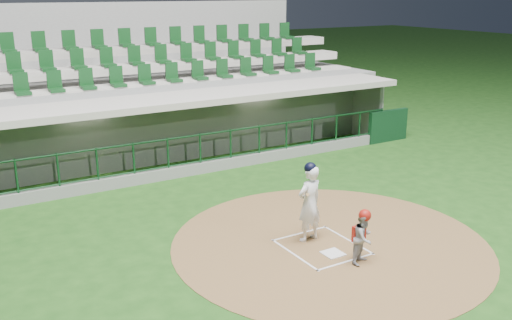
# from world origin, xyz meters

# --- Properties ---
(ground) EXTENTS (120.00, 120.00, 0.00)m
(ground) POSITION_xyz_m (0.00, 0.00, 0.00)
(ground) COLOR #184112
(ground) RESTS_ON ground
(dirt_circle) EXTENTS (7.20, 7.20, 0.01)m
(dirt_circle) POSITION_xyz_m (0.30, -0.20, 0.01)
(dirt_circle) COLOR brown
(dirt_circle) RESTS_ON ground
(home_plate) EXTENTS (0.43, 0.43, 0.02)m
(home_plate) POSITION_xyz_m (0.00, -0.70, 0.02)
(home_plate) COLOR silver
(home_plate) RESTS_ON dirt_circle
(batter_box_chalk) EXTENTS (1.55, 1.80, 0.01)m
(batter_box_chalk) POSITION_xyz_m (0.00, -0.30, 0.02)
(batter_box_chalk) COLOR white
(batter_box_chalk) RESTS_ON ground
(dugout_structure) EXTENTS (16.40, 3.70, 3.00)m
(dugout_structure) POSITION_xyz_m (0.02, 7.83, 0.96)
(dugout_structure) COLOR slate
(dugout_structure) RESTS_ON ground
(seating_deck) EXTENTS (17.00, 6.72, 5.15)m
(seating_deck) POSITION_xyz_m (0.00, 10.91, 1.42)
(seating_deck) COLOR gray
(seating_deck) RESTS_ON ground
(batter) EXTENTS (0.89, 0.90, 1.87)m
(batter) POSITION_xyz_m (-0.04, 0.16, 0.95)
(batter) COLOR white
(batter) RESTS_ON dirt_circle
(catcher) EXTENTS (0.67, 0.60, 1.19)m
(catcher) POSITION_xyz_m (0.29, -1.32, 0.60)
(catcher) COLOR #98989D
(catcher) RESTS_ON dirt_circle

